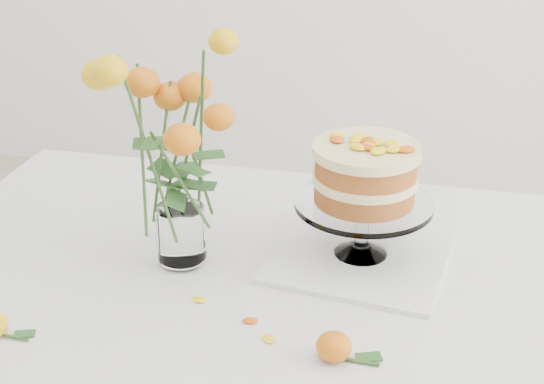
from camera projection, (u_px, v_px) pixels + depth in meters
The scene contains 8 objects.
table at pixel (280, 316), 1.39m from camera, with size 1.43×0.93×0.76m.
napkin at pixel (360, 255), 1.41m from camera, with size 0.31×0.31×0.01m, color silver.
cake_stand at pixel (365, 179), 1.35m from camera, with size 0.25×0.25×0.23m.
rose_vase at pixel (175, 129), 1.29m from camera, with size 0.39×0.39×0.45m.
loose_rose_far at pixel (334, 347), 1.14m from camera, with size 0.10×0.05×0.05m.
stray_petal_a at pixel (199, 300), 1.29m from camera, with size 0.03×0.02×0.00m, color yellow.
stray_petal_b at pixel (250, 321), 1.23m from camera, with size 0.03×0.02×0.00m, color yellow.
stray_petal_c at pixel (269, 339), 1.19m from camera, with size 0.03×0.02×0.00m, color yellow.
Camera 1 is at (0.24, -1.12, 1.48)m, focal length 50.00 mm.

